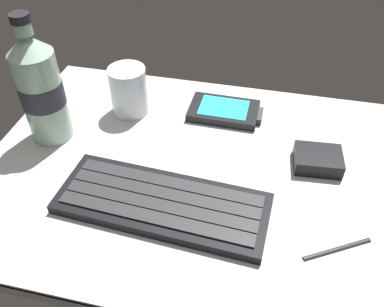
% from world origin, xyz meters
% --- Properties ---
extents(ground_plane, '(0.64, 0.48, 0.03)m').
position_xyz_m(ground_plane, '(0.00, -0.00, -0.01)').
color(ground_plane, '#B7BABC').
extents(keyboard, '(0.30, 0.13, 0.02)m').
position_xyz_m(keyboard, '(-0.02, -0.08, 0.01)').
color(keyboard, black).
rests_on(keyboard, ground_plane).
extents(handheld_device, '(0.13, 0.08, 0.02)m').
position_xyz_m(handheld_device, '(0.03, 0.15, 0.01)').
color(handheld_device, black).
rests_on(handheld_device, ground_plane).
extents(juice_cup, '(0.06, 0.06, 0.09)m').
position_xyz_m(juice_cup, '(-0.14, 0.12, 0.04)').
color(juice_cup, silver).
rests_on(juice_cup, ground_plane).
extents(water_bottle, '(0.07, 0.07, 0.21)m').
position_xyz_m(water_bottle, '(-0.24, 0.03, 0.09)').
color(water_bottle, '#9EC1A8').
rests_on(water_bottle, ground_plane).
extents(charger_block, '(0.07, 0.06, 0.02)m').
position_xyz_m(charger_block, '(0.18, 0.05, 0.01)').
color(charger_block, black).
rests_on(charger_block, ground_plane).
extents(stylus_pen, '(0.09, 0.05, 0.01)m').
position_xyz_m(stylus_pen, '(0.21, -0.10, 0.00)').
color(stylus_pen, '#26262B').
rests_on(stylus_pen, ground_plane).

